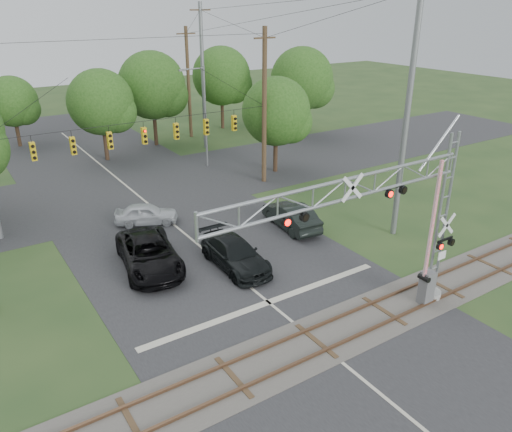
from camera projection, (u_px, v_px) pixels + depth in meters
ground at (349, 369)px, 19.22m from camera, size 160.00×160.00×0.00m
road_main at (221, 264)px, 26.91m from camera, size 14.00×90.00×0.02m
road_cross at (130, 189)px, 37.69m from camera, size 90.00×12.00×0.02m
railroad_track at (316, 341)px, 20.75m from camera, size 90.00×3.20×0.17m
crossing_gantry at (387, 218)px, 20.05m from camera, size 12.72×1.03×8.04m
traffic_signal_span at (156, 125)px, 32.85m from camera, size 19.34×0.36×11.50m
pickup_black at (149, 254)px, 26.23m from camera, size 3.76×6.39×1.67m
car_dark at (235, 254)px, 26.40m from camera, size 2.22×5.22×1.50m
sedan_silver at (146, 214)px, 31.63m from camera, size 4.21×3.09×1.33m
suv_dark at (291, 216)px, 31.01m from camera, size 2.14×4.90×1.57m
streetlight at (203, 112)px, 41.17m from camera, size 2.23×0.23×8.35m
utility_poles at (163, 105)px, 35.41m from camera, size 24.08×28.71×14.35m
treeline at (63, 100)px, 41.49m from camera, size 52.08×25.34×9.34m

